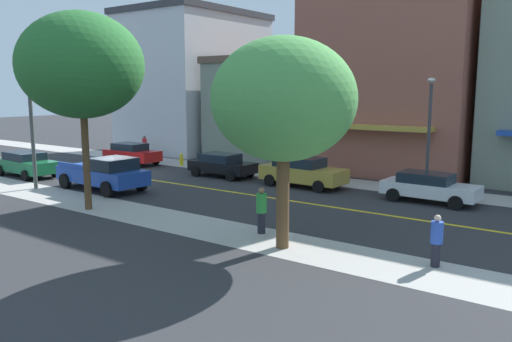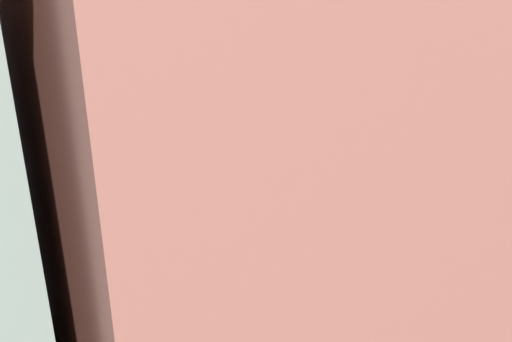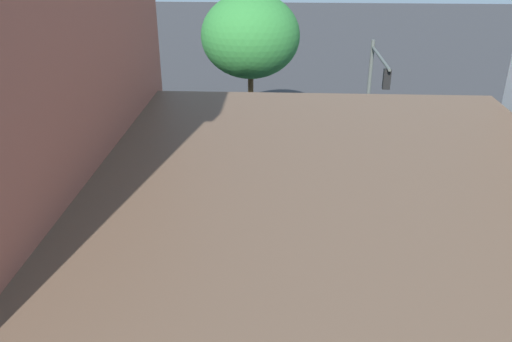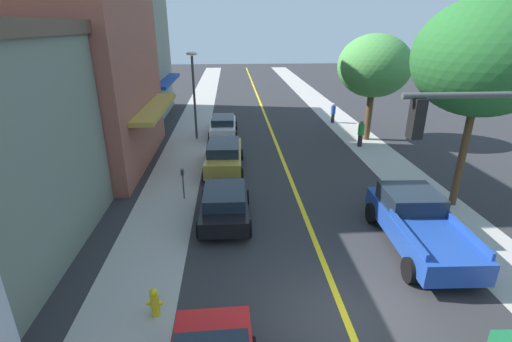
% 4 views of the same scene
% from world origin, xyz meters
% --- Properties ---
extents(ground_plane, '(140.00, 140.00, 0.00)m').
position_xyz_m(ground_plane, '(0.00, 0.00, 0.00)').
color(ground_plane, '#2D2D30').
extents(sidewalk_left, '(2.70, 126.00, 0.01)m').
position_xyz_m(sidewalk_left, '(-6.00, 0.00, 0.00)').
color(sidewalk_left, '#ADA8A0').
rests_on(sidewalk_left, ground).
extents(sidewalk_right, '(2.70, 126.00, 0.01)m').
position_xyz_m(sidewalk_right, '(6.00, 0.00, 0.00)').
color(sidewalk_right, '#ADA8A0').
rests_on(sidewalk_right, ground).
extents(road_centerline_stripe, '(0.20, 126.00, 0.00)m').
position_xyz_m(road_centerline_stripe, '(0.00, 0.00, 0.00)').
color(road_centerline_stripe, yellow).
rests_on(road_centerline_stripe, ground).
extents(tan_rowhouse, '(9.97, 8.82, 7.62)m').
position_xyz_m(tan_rowhouse, '(-13.28, 3.75, 3.83)').
color(tan_rowhouse, gray).
rests_on(tan_rowhouse, ground).
extents(corner_shop_building, '(12.35, 10.57, 14.93)m').
position_xyz_m(corner_shop_building, '(-13.27, 13.20, 7.47)').
color(corner_shop_building, '#935142').
rests_on(corner_shop_building, ground).
extents(street_tree_left_near, '(4.73, 4.73, 6.95)m').
position_xyz_m(street_tree_left_near, '(6.37, 16.53, 4.92)').
color(street_tree_left_near, brown).
rests_on(street_tree_left_near, ground).
extents(street_tree_right_corner, '(5.32, 5.32, 8.53)m').
position_xyz_m(street_tree_right_corner, '(6.75, 6.50, 6.25)').
color(street_tree_right_corner, brown).
rests_on(street_tree_right_corner, ground).
extents(fire_hydrant, '(0.44, 0.24, 0.86)m').
position_xyz_m(fire_hydrant, '(-5.19, 0.56, 0.43)').
color(fire_hydrant, yellow).
rests_on(fire_hydrant, ground).
extents(parking_meter, '(0.12, 0.18, 1.45)m').
position_xyz_m(parking_meter, '(-5.22, 7.83, 0.95)').
color(parking_meter, '#4C4C51').
rests_on(parking_meter, ground).
extents(traffic_light_mast, '(4.83, 0.32, 6.37)m').
position_xyz_m(traffic_light_mast, '(4.01, 0.15, 4.29)').
color(traffic_light_mast, '#474C47').
rests_on(traffic_light_mast, ground).
extents(street_lamp, '(0.70, 0.36, 5.82)m').
position_xyz_m(street_lamp, '(-5.43, 17.49, 3.65)').
color(street_lamp, '#38383D').
rests_on(street_lamp, ground).
extents(red_sedan_left_curb, '(2.06, 4.27, 1.50)m').
position_xyz_m(red_sedan_left_curb, '(-3.48, -2.61, 0.79)').
color(red_sedan_left_curb, red).
rests_on(red_sedan_left_curb, ground).
extents(gold_sedan_left_curb, '(2.19, 4.77, 1.61)m').
position_xyz_m(gold_sedan_left_curb, '(-3.43, 11.38, 0.84)').
color(gold_sedan_left_curb, '#B29338').
rests_on(gold_sedan_left_curb, ground).
extents(green_sedan_right_curb, '(2.21, 4.75, 1.47)m').
position_xyz_m(green_sedan_right_curb, '(3.56, -3.99, 0.78)').
color(green_sedan_right_curb, '#196638').
rests_on(green_sedan_right_curb, ground).
extents(white_sedan_left_curb, '(2.02, 4.38, 1.39)m').
position_xyz_m(white_sedan_left_curb, '(-3.57, 18.22, 0.74)').
color(white_sedan_left_curb, silver).
rests_on(white_sedan_left_curb, ground).
extents(black_sedan_left_curb, '(2.08, 4.17, 1.40)m').
position_xyz_m(black_sedan_left_curb, '(-3.33, 5.78, 0.75)').
color(black_sedan_left_curb, black).
rests_on(black_sedan_left_curb, ground).
extents(blue_pickup_truck, '(2.53, 5.52, 1.77)m').
position_xyz_m(blue_pickup_truck, '(3.53, 3.46, 0.90)').
color(blue_pickup_truck, '#1E429E').
rests_on(blue_pickup_truck, ground).
extents(pedestrian_red_shirt, '(0.39, 0.39, 1.69)m').
position_xyz_m(pedestrian_red_shirt, '(-6.59, -4.75, 0.88)').
color(pedestrian_red_shirt, black).
rests_on(pedestrian_red_shirt, ground).
extents(pedestrian_green_shirt, '(0.39, 0.39, 1.72)m').
position_xyz_m(pedestrian_green_shirt, '(5.38, 14.96, 0.90)').
color(pedestrian_green_shirt, black).
rests_on(pedestrian_green_shirt, ground).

